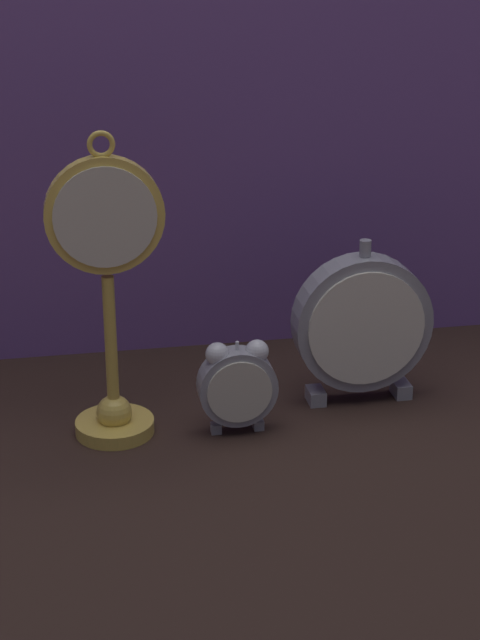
% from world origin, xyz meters
% --- Properties ---
extents(ground_plane, '(4.00, 4.00, 0.00)m').
position_xyz_m(ground_plane, '(0.00, 0.00, 0.00)').
color(ground_plane, black).
extents(fabric_backdrop_drape, '(1.79, 0.01, 0.72)m').
position_xyz_m(fabric_backdrop_drape, '(0.00, 0.33, 0.36)').
color(fabric_backdrop_drape, '#6B478E').
rests_on(fabric_backdrop_drape, ground_plane).
extents(pocket_watch_on_stand, '(0.13, 0.09, 0.36)m').
position_xyz_m(pocket_watch_on_stand, '(-0.15, 0.08, 0.17)').
color(pocket_watch_on_stand, gold).
rests_on(pocket_watch_on_stand, ground_plane).
extents(alarm_clock_twin_bell, '(0.09, 0.03, 0.11)m').
position_xyz_m(alarm_clock_twin_bell, '(-0.01, 0.06, 0.06)').
color(alarm_clock_twin_bell, gray).
rests_on(alarm_clock_twin_bell, ground_plane).
extents(mantel_clock_silver, '(0.17, 0.04, 0.21)m').
position_xyz_m(mantel_clock_silver, '(0.16, 0.11, 0.10)').
color(mantel_clock_silver, gray).
rests_on(mantel_clock_silver, ground_plane).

